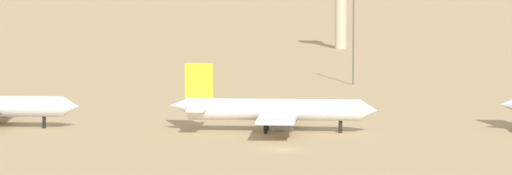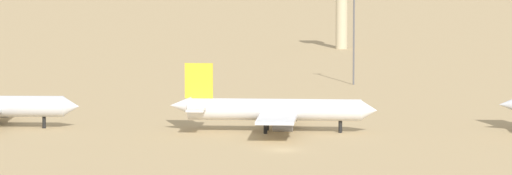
# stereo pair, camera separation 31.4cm
# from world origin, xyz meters

# --- Properties ---
(ground) EXTENTS (4000.00, 4000.00, 0.00)m
(ground) POSITION_xyz_m (0.00, 0.00, 0.00)
(ground) COLOR tan
(parked_jet_yellow_2) EXTENTS (32.65, 27.59, 10.78)m
(parked_jet_yellow_2) POSITION_xyz_m (-0.94, 19.62, 3.53)
(parked_jet_yellow_2) COLOR white
(parked_jet_yellow_2) RESTS_ON ground
(light_pole_east) EXTENTS (1.80, 0.50, 18.37)m
(light_pole_east) POSITION_xyz_m (18.16, 93.42, 10.43)
(light_pole_east) COLOR #59595E
(light_pole_east) RESTS_ON ground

